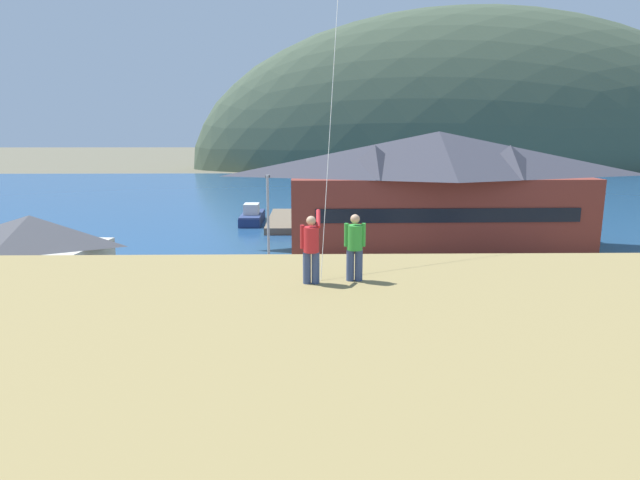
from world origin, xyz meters
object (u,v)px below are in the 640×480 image
at_px(parked_car_corner_spot, 427,292).
at_px(parked_car_front_row_end, 291,292).
at_px(storage_shed_near_lot, 34,259).
at_px(parked_car_mid_row_center, 251,329).
at_px(harbor_lodge, 437,187).
at_px(moored_boat_wharfside, 252,216).
at_px(parked_car_mid_row_far, 530,286).
at_px(person_companion, 355,245).
at_px(person_kite_flyer, 311,247).
at_px(wharf_dock, 284,221).
at_px(parked_car_mid_row_near, 118,320).
at_px(parked_car_back_row_left, 442,330).
at_px(parked_car_lone_by_shed, 634,322).
at_px(parking_light_pole, 268,222).
at_px(parked_car_back_row_right, 158,284).

distance_m(parked_car_corner_spot, parked_car_front_row_end, 7.47).
bearing_deg(storage_shed_near_lot, parked_car_mid_row_center, -28.00).
bearing_deg(storage_shed_near_lot, harbor_lodge, 30.13).
xyz_separation_m(moored_boat_wharfside, parked_car_front_row_end, (5.14, -28.64, 0.34)).
distance_m(moored_boat_wharfside, parked_car_mid_row_far, 33.44).
relative_size(storage_shed_near_lot, parked_car_front_row_end, 1.93).
relative_size(parked_car_corner_spot, parked_car_front_row_end, 1.00).
xyz_separation_m(harbor_lodge, parked_car_mid_row_center, (-13.29, -21.97, -4.05)).
bearing_deg(person_companion, harbor_lodge, 73.12).
distance_m(storage_shed_near_lot, person_kite_flyer, 22.89).
bearing_deg(wharf_dock, parked_car_mid_row_near, -100.81).
xyz_separation_m(parked_car_corner_spot, parked_car_back_row_left, (-0.55, -5.75, 0.00)).
bearing_deg(parked_car_mid_row_center, parked_car_lone_by_shed, 1.59).
xyz_separation_m(wharf_dock, person_kite_flyer, (2.81, -43.05, 6.51)).
distance_m(wharf_dock, person_kite_flyer, 43.63).
height_order(parked_car_front_row_end, parking_light_pole, parking_light_pole).
bearing_deg(harbor_lodge, parked_car_lone_by_shed, -78.74).
xyz_separation_m(moored_boat_wharfside, parked_car_back_row_left, (12.06, -34.48, 0.34)).
relative_size(parked_car_corner_spot, parked_car_back_row_left, 0.99).
bearing_deg(parked_car_front_row_end, harbor_lodge, 54.59).
height_order(parked_car_lone_by_shed, person_kite_flyer, person_kite_flyer).
distance_m(parked_car_mid_row_far, person_kite_flyer, 21.04).
relative_size(storage_shed_near_lot, person_companion, 4.78).
xyz_separation_m(parked_car_mid_row_far, parked_car_front_row_end, (-13.56, -0.92, 0.00)).
bearing_deg(harbor_lodge, parked_car_mid_row_near, -133.31).
distance_m(parked_car_mid_row_far, parked_car_back_row_left, 9.48).
bearing_deg(wharf_dock, harbor_lodge, -40.86).
bearing_deg(harbor_lodge, storage_shed_near_lot, -149.87).
height_order(parked_car_mid_row_far, person_companion, person_companion).
distance_m(harbor_lodge, parked_car_back_row_left, 23.14).
relative_size(wharf_dock, person_kite_flyer, 6.98).
distance_m(parked_car_mid_row_center, parked_car_back_row_left, 8.52).
bearing_deg(moored_boat_wharfside, person_companion, -80.38).
height_order(moored_boat_wharfside, parking_light_pole, parking_light_pole).
height_order(moored_boat_wharfside, parked_car_back_row_right, moored_boat_wharfside).
distance_m(wharf_dock, parked_car_back_row_right, 27.00).
bearing_deg(parked_car_back_row_right, storage_shed_near_lot, -176.23).
xyz_separation_m(parked_car_back_row_right, parked_car_front_row_end, (7.74, -1.73, 0.00)).
bearing_deg(wharf_dock, parked_car_mid_row_center, -89.81).
xyz_separation_m(parked_car_mid_row_center, parking_light_pole, (0.03, 10.60, 3.03)).
bearing_deg(parked_car_mid_row_near, parked_car_front_row_end, 28.77).
xyz_separation_m(parked_car_back_row_left, person_kite_flyer, (-5.82, -9.18, 5.79)).
bearing_deg(parked_car_front_row_end, parked_car_lone_by_shed, -17.53).
bearing_deg(person_kite_flyer, moored_boat_wharfside, 98.13).
relative_size(parked_car_corner_spot, person_companion, 2.47).
bearing_deg(parked_car_back_row_right, moored_boat_wharfside, 84.49).
distance_m(harbor_lodge, parked_car_front_row_end, 20.57).
distance_m(parked_car_mid_row_near, person_companion, 15.64).
relative_size(parked_car_back_row_right, parked_car_front_row_end, 0.99).
height_order(parked_car_mid_row_far, parked_car_mid_row_near, same).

